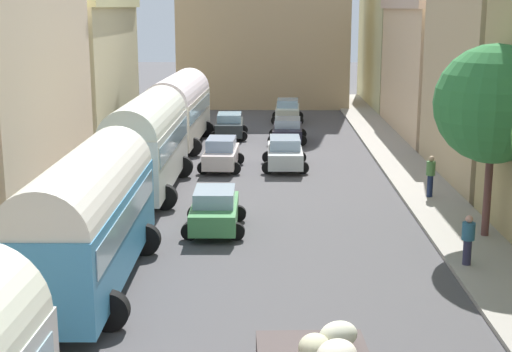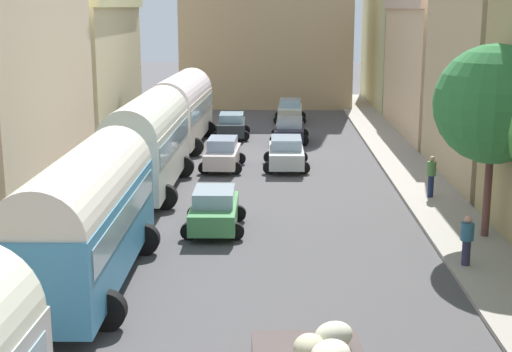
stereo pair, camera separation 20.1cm
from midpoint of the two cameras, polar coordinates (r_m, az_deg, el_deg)
ground_plane at (r=32.98m, az=0.37°, el=-0.87°), size 154.00×154.00×0.00m
sidewalk_left at (r=33.87m, az=-11.98°, el=-0.66°), size 2.50×70.00×0.14m
sidewalk_right at (r=33.63m, az=12.83°, el=-0.80°), size 2.50×70.00×0.14m
building_left_3 at (r=46.47m, az=-12.97°, el=8.00°), size 5.21×12.99×8.30m
building_right_2 at (r=35.76m, az=18.30°, el=7.88°), size 4.72×10.30×10.25m
building_right_3 at (r=48.10m, az=13.56°, el=8.13°), size 4.59×13.59×8.31m
building_right_4 at (r=62.11m, az=10.88°, el=9.47°), size 4.27×14.11×8.90m
distant_church at (r=60.60m, az=0.89°, el=11.96°), size 13.36×6.92×20.13m
parked_bus_1 at (r=21.31m, az=-12.61°, el=-2.79°), size 3.28×9.31×3.93m
parked_bus_2 at (r=32.03m, az=-8.08°, el=2.81°), size 3.27×9.18×4.14m
parked_bus_3 at (r=42.80m, az=-5.65°, el=5.28°), size 3.56×9.82×4.09m
car_0 at (r=36.76m, az=2.47°, el=1.78°), size 2.27×4.12×1.55m
car_1 at (r=44.05m, az=2.71°, el=3.53°), size 2.36×3.95×1.41m
car_2 at (r=51.67m, az=2.73°, el=5.00°), size 2.29×3.94×1.61m
car_4 at (r=26.53m, az=-2.98°, el=-2.58°), size 2.22×3.69×1.51m
car_5 at (r=36.57m, az=-2.41°, el=1.72°), size 2.19×3.80×1.56m
car_6 at (r=45.51m, az=-1.75°, el=3.89°), size 2.26×3.87×1.49m
pedestrian_0 at (r=23.43m, az=16.06°, el=-4.68°), size 0.47×0.47×1.69m
pedestrian_1 at (r=31.38m, az=13.42°, el=0.06°), size 0.52×0.52×1.86m
roadside_tree_2 at (r=25.89m, az=17.92°, el=5.23°), size 3.96×3.96×6.64m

